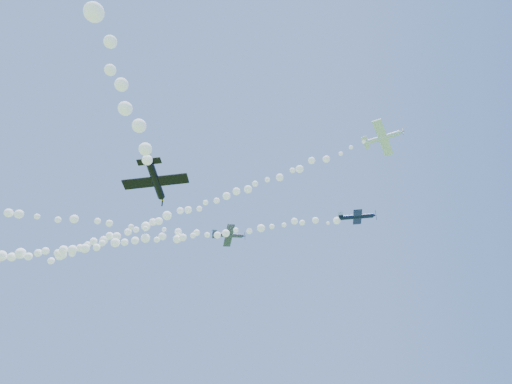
# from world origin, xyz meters

# --- Properties ---
(plane_white) EXTENTS (6.76, 7.13, 2.61)m
(plane_white) POSITION_xyz_m (25.22, -6.56, 54.42)
(plane_white) COLOR white
(smoke_trail_white) EXTENTS (71.87, 29.05, 2.93)m
(smoke_trail_white) POSITION_xyz_m (-12.55, 7.89, 54.13)
(smoke_trail_white) COLOR white
(plane_navy) EXTENTS (6.68, 6.77, 2.37)m
(plane_navy) POSITION_xyz_m (20.24, 3.47, 46.13)
(plane_navy) COLOR #0D143A
(smoke_trail_navy) EXTENTS (74.89, 6.42, 2.65)m
(smoke_trail_navy) POSITION_xyz_m (-19.19, 5.64, 45.94)
(smoke_trail_navy) COLOR white
(plane_grey) EXTENTS (6.48, 6.86, 1.74)m
(plane_grey) POSITION_xyz_m (-3.14, 8.55, 47.90)
(plane_grey) COLOR #3D4159
(plane_black) EXTENTS (7.16, 6.82, 2.34)m
(plane_black) POSITION_xyz_m (-4.60, -23.95, 33.06)
(plane_black) COLOR black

